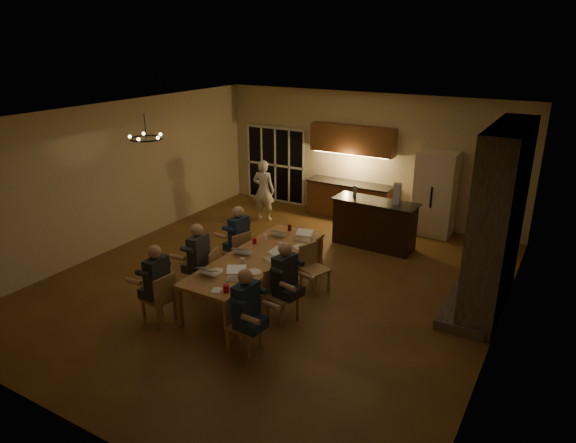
{
  "coord_description": "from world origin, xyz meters",
  "views": [
    {
      "loc": [
        4.72,
        -7.56,
        4.53
      ],
      "look_at": [
        0.13,
        0.3,
        1.19
      ],
      "focal_mm": 32.0,
      "sensor_mm": 36.0,
      "label": 1
    }
  ],
  "objects_px": {
    "chair_right_near": "(244,324)",
    "person_left_near": "(158,284)",
    "chair_left_near": "(158,298)",
    "can_cola": "(289,228)",
    "laptop_c": "(243,247)",
    "bar_bottle": "(355,191)",
    "chair_left_far": "(236,252)",
    "refrigerator": "(435,194)",
    "standing_person": "(264,190)",
    "laptop_d": "(272,254)",
    "person_left_far": "(239,239)",
    "chandelier": "(146,138)",
    "bar_island": "(374,224)",
    "redcup_mid": "(254,241)",
    "can_right": "(285,251)",
    "mug_front": "(242,261)",
    "chair_right_mid": "(282,296)",
    "laptop_f": "(303,235)",
    "person_left_mid": "(199,260)",
    "plate_far": "(300,247)",
    "laptop_b": "(236,273)",
    "redcup_near": "(226,289)",
    "laptop_e": "(279,230)",
    "can_silver": "(238,268)",
    "chair_left_mid": "(204,272)",
    "plate_near": "(254,272)",
    "person_right_near": "(246,312)",
    "mug_mid": "(281,245)",
    "person_right_mid": "(285,281)",
    "laptop_a": "(211,267)",
    "mug_back": "(265,237)",
    "plate_left": "(217,271)",
    "dining_table": "(258,275)",
    "redcup_far": "(301,230)"
  },
  "relations": [
    {
      "from": "chair_right_mid",
      "to": "mug_mid",
      "type": "height_order",
      "value": "chair_right_mid"
    },
    {
      "from": "laptop_b",
      "to": "redcup_near",
      "type": "relative_size",
      "value": 2.67
    },
    {
      "from": "standing_person",
      "to": "plate_near",
      "type": "bearing_deg",
      "value": 110.42
    },
    {
      "from": "mug_mid",
      "to": "redcup_far",
      "type": "bearing_deg",
      "value": 91.49
    },
    {
      "from": "laptop_a",
      "to": "laptop_c",
      "type": "height_order",
      "value": "same"
    },
    {
      "from": "person_left_far",
      "to": "chandelier",
      "type": "distance_m",
      "value": 2.62
    },
    {
      "from": "chair_left_near",
      "to": "chair_right_near",
      "type": "xyz_separation_m",
      "value": [
        1.68,
        0.05,
        0.0
      ]
    },
    {
      "from": "bar_bottle",
      "to": "chair_right_mid",
      "type": "bearing_deg",
      "value": -84.16
    },
    {
      "from": "chandelier",
      "to": "plate_near",
      "type": "height_order",
      "value": "chandelier"
    },
    {
      "from": "laptop_e",
      "to": "refrigerator",
      "type": "bearing_deg",
      "value": -124.05
    },
    {
      "from": "laptop_d",
      "to": "mug_front",
      "type": "bearing_deg",
      "value": -110.88
    },
    {
      "from": "bar_bottle",
      "to": "plate_left",
      "type": "bearing_deg",
      "value": -99.81
    },
    {
      "from": "redcup_near",
      "to": "laptop_c",
      "type": "bearing_deg",
      "value": 114.94
    },
    {
      "from": "laptop_c",
      "to": "can_silver",
      "type": "distance_m",
      "value": 0.76
    },
    {
      "from": "mug_mid",
      "to": "redcup_near",
      "type": "height_order",
      "value": "redcup_near"
    },
    {
      "from": "bar_island",
      "to": "mug_mid",
      "type": "distance_m",
      "value": 2.78
    },
    {
      "from": "person_right_near",
      "to": "chandelier",
      "type": "relative_size",
      "value": 2.28
    },
    {
      "from": "chair_left_near",
      "to": "can_cola",
      "type": "distance_m",
      "value": 3.17
    },
    {
      "from": "dining_table",
      "to": "laptop_b",
      "type": "relative_size",
      "value": 10.14
    },
    {
      "from": "chair_left_mid",
      "to": "person_left_near",
      "type": "height_order",
      "value": "person_left_near"
    },
    {
      "from": "chandelier",
      "to": "can_right",
      "type": "distance_m",
      "value": 3.24
    },
    {
      "from": "refrigerator",
      "to": "person_right_near",
      "type": "distance_m",
      "value": 6.4
    },
    {
      "from": "redcup_near",
      "to": "laptop_b",
      "type": "bearing_deg",
      "value": 106.54
    },
    {
      "from": "chair_right_near",
      "to": "person_left_near",
      "type": "bearing_deg",
      "value": 85.21
    },
    {
      "from": "laptop_e",
      "to": "plate_far",
      "type": "relative_size",
      "value": 1.15
    },
    {
      "from": "person_left_near",
      "to": "laptop_b",
      "type": "bearing_deg",
      "value": 120.48
    },
    {
      "from": "redcup_mid",
      "to": "can_right",
      "type": "bearing_deg",
      "value": -8.39
    },
    {
      "from": "person_right_near",
      "to": "can_cola",
      "type": "height_order",
      "value": "person_right_near"
    },
    {
      "from": "laptop_c",
      "to": "person_left_near",
      "type": "bearing_deg",
      "value": 55.4
    },
    {
      "from": "chair_left_near",
      "to": "laptop_d",
      "type": "distance_m",
      "value": 2.08
    },
    {
      "from": "bar_bottle",
      "to": "chair_left_far",
      "type": "bearing_deg",
      "value": -115.8
    },
    {
      "from": "laptop_e",
      "to": "redcup_near",
      "type": "distance_m",
      "value": 2.54
    },
    {
      "from": "person_left_mid",
      "to": "plate_far",
      "type": "height_order",
      "value": "person_left_mid"
    },
    {
      "from": "chair_left_near",
      "to": "redcup_mid",
      "type": "xyz_separation_m",
      "value": [
        0.5,
        2.12,
        0.37
      ]
    },
    {
      "from": "can_right",
      "to": "chair_right_mid",
      "type": "bearing_deg",
      "value": -61.79
    },
    {
      "from": "person_right_mid",
      "to": "mug_mid",
      "type": "xyz_separation_m",
      "value": [
        -0.72,
        1.07,
        0.11
      ]
    },
    {
      "from": "person_left_far",
      "to": "plate_far",
      "type": "distance_m",
      "value": 1.32
    },
    {
      "from": "refrigerator",
      "to": "standing_person",
      "type": "xyz_separation_m",
      "value": [
        -4.04,
        -1.19,
        -0.22
      ]
    },
    {
      "from": "chair_right_near",
      "to": "laptop_f",
      "type": "xyz_separation_m",
      "value": [
        -0.47,
        2.7,
        0.42
      ]
    },
    {
      "from": "chair_right_mid",
      "to": "person_left_near",
      "type": "relative_size",
      "value": 0.64
    },
    {
      "from": "bar_island",
      "to": "chair_right_near",
      "type": "bearing_deg",
      "value": -90.27
    },
    {
      "from": "mug_front",
      "to": "mug_back",
      "type": "height_order",
      "value": "same"
    },
    {
      "from": "laptop_a",
      "to": "laptop_e",
      "type": "xyz_separation_m",
      "value": [
        0.08,
        2.08,
        0.0
      ]
    },
    {
      "from": "redcup_mid",
      "to": "plate_left",
      "type": "relative_size",
      "value": 0.53
    },
    {
      "from": "laptop_b",
      "to": "bar_island",
      "type": "bearing_deg",
      "value": 48.28
    },
    {
      "from": "redcup_near",
      "to": "can_right",
      "type": "xyz_separation_m",
      "value": [
        0.04,
        1.73,
        0.0
      ]
    },
    {
      "from": "laptop_f",
      "to": "can_cola",
      "type": "xyz_separation_m",
      "value": [
        -0.49,
        0.31,
        -0.05
      ]
    },
    {
      "from": "can_silver",
      "to": "plate_far",
      "type": "bearing_deg",
      "value": 73.74
    },
    {
      "from": "refrigerator",
      "to": "bar_island",
      "type": "height_order",
      "value": "refrigerator"
    },
    {
      "from": "person_right_near",
      "to": "person_left_near",
      "type": "bearing_deg",
      "value": 94.57
    }
  ]
}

